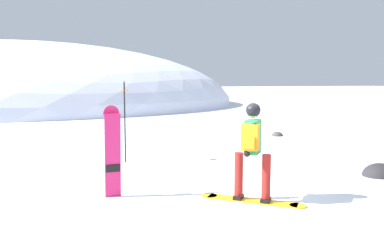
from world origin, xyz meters
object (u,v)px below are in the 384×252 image
(rock_dark, at_px, (380,176))
(spare_snowboard, at_px, (112,151))
(rock_mid, at_px, (277,136))
(piste_marker_near, at_px, (125,116))
(snowboarder_main, at_px, (252,150))

(rock_dark, bearing_deg, spare_snowboard, 175.96)
(spare_snowboard, distance_m, rock_dark, 5.86)
(rock_dark, xyz_separation_m, rock_mid, (1.38, 6.30, 0.00))
(spare_snowboard, xyz_separation_m, rock_mid, (7.16, 5.89, -0.84))
(piste_marker_near, relative_size, rock_mid, 4.56)
(piste_marker_near, distance_m, rock_mid, 7.12)
(piste_marker_near, distance_m, rock_dark, 6.17)
(piste_marker_near, height_order, rock_dark, piste_marker_near)
(rock_mid, bearing_deg, rock_dark, -102.34)
(snowboarder_main, height_order, rock_dark, snowboarder_main)
(snowboarder_main, distance_m, spare_snowboard, 2.46)
(piste_marker_near, bearing_deg, spare_snowboard, -104.61)
(snowboarder_main, bearing_deg, rock_mid, 54.61)
(snowboarder_main, xyz_separation_m, rock_dark, (3.59, 0.69, -0.92))
(spare_snowboard, bearing_deg, piste_marker_near, 75.39)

